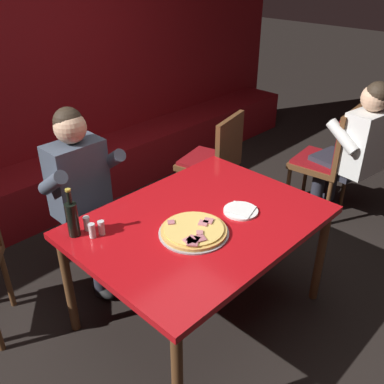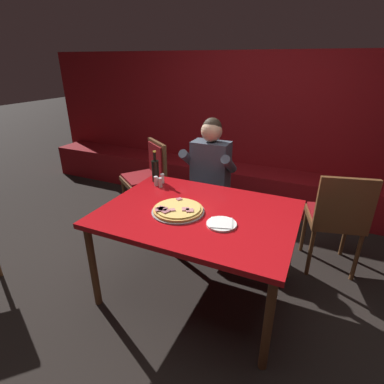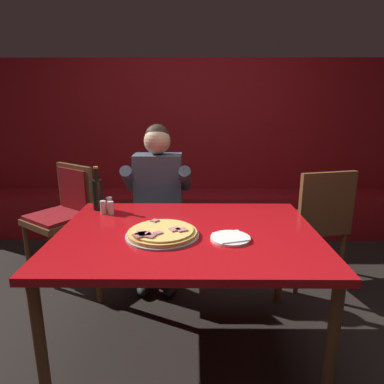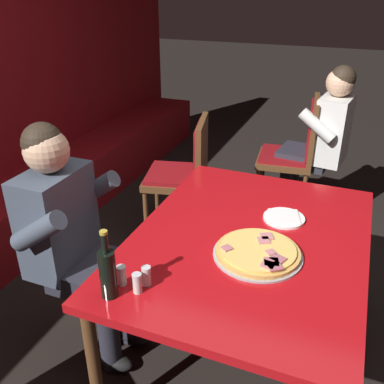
# 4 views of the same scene
# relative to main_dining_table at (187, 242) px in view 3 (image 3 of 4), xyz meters

# --- Properties ---
(ground_plane) EXTENTS (24.00, 24.00, 0.00)m
(ground_plane) POSITION_rel_main_dining_table_xyz_m (0.00, 0.00, -0.68)
(ground_plane) COLOR black
(booth_wall_panel) EXTENTS (6.80, 0.16, 1.90)m
(booth_wall_panel) POSITION_rel_main_dining_table_xyz_m (0.00, 2.18, 0.27)
(booth_wall_panel) COLOR maroon
(booth_wall_panel) RESTS_ON ground_plane
(booth_bench) EXTENTS (6.46, 0.48, 0.46)m
(booth_bench) POSITION_rel_main_dining_table_xyz_m (0.00, 1.86, -0.45)
(booth_bench) COLOR maroon
(booth_bench) RESTS_ON ground_plane
(main_dining_table) EXTENTS (1.44, 1.07, 0.75)m
(main_dining_table) POSITION_rel_main_dining_table_xyz_m (0.00, 0.00, 0.00)
(main_dining_table) COLOR brown
(main_dining_table) RESTS_ON ground_plane
(pizza) EXTENTS (0.40, 0.40, 0.05)m
(pizza) POSITION_rel_main_dining_table_xyz_m (-0.13, -0.07, 0.09)
(pizza) COLOR #9E9EA3
(pizza) RESTS_ON main_dining_table
(plate_white_paper) EXTENTS (0.21, 0.21, 0.02)m
(plate_white_paper) POSITION_rel_main_dining_table_xyz_m (0.23, -0.12, 0.08)
(plate_white_paper) COLOR white
(plate_white_paper) RESTS_ON main_dining_table
(beer_bottle) EXTENTS (0.07, 0.07, 0.29)m
(beer_bottle) POSITION_rel_main_dining_table_xyz_m (-0.60, 0.39, 0.18)
(beer_bottle) COLOR black
(beer_bottle) RESTS_ON main_dining_table
(shaker_black_pepper) EXTENTS (0.04, 0.04, 0.09)m
(shaker_black_pepper) POSITION_rel_main_dining_table_xyz_m (-0.53, 0.38, 0.11)
(shaker_black_pepper) COLOR silver
(shaker_black_pepper) RESTS_ON main_dining_table
(shaker_red_pepper_flakes) EXTENTS (0.04, 0.04, 0.09)m
(shaker_red_pepper_flakes) POSITION_rel_main_dining_table_xyz_m (-0.55, 0.30, 0.11)
(shaker_red_pepper_flakes) COLOR silver
(shaker_red_pepper_flakes) RESTS_ON main_dining_table
(shaker_parmesan) EXTENTS (0.04, 0.04, 0.09)m
(shaker_parmesan) POSITION_rel_main_dining_table_xyz_m (-0.49, 0.29, 0.11)
(shaker_parmesan) COLOR silver
(shaker_parmesan) RESTS_ON main_dining_table
(diner_seated_blue_shirt) EXTENTS (0.53, 0.53, 1.27)m
(diner_seated_blue_shirt) POSITION_rel_main_dining_table_xyz_m (-0.25, 0.82, 0.03)
(diner_seated_blue_shirt) COLOR black
(diner_seated_blue_shirt) RESTS_ON ground_plane
(dining_chair_far_right) EXTENTS (0.53, 0.53, 0.96)m
(dining_chair_far_right) POSITION_rel_main_dining_table_xyz_m (0.98, 0.75, -0.11)
(dining_chair_far_right) COLOR brown
(dining_chair_far_right) RESTS_ON ground_plane
(dining_chair_side_aisle) EXTENTS (0.61, 0.61, 0.92)m
(dining_chair_side_aisle) POSITION_rel_main_dining_table_xyz_m (-1.07, 0.98, -0.12)
(dining_chair_side_aisle) COLOR brown
(dining_chair_side_aisle) RESTS_ON ground_plane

